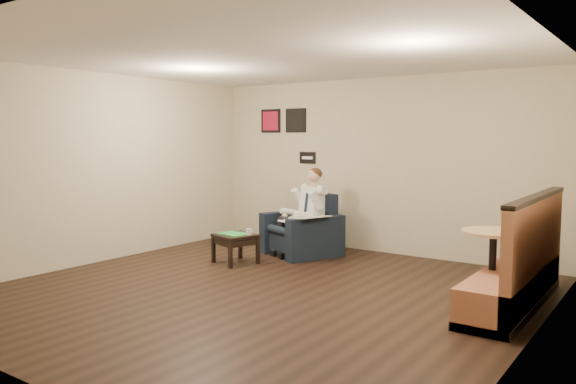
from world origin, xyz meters
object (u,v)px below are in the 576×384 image
Objects in this scene: smartphone at (246,233)px; cafe_table at (492,269)px; seated_man at (295,214)px; armchair at (301,225)px; green_folder at (233,234)px; side_table at (235,249)px; banquette at (513,251)px; coffee_mug at (248,232)px.

cafe_table is at bearing 24.44° from smartphone.
cafe_table is (3.30, -0.99, -0.23)m from seated_man.
armchair is 2.28× the size of green_folder.
cafe_table is at bearing -0.33° from side_table.
cafe_table reaches higher than side_table.
seated_man reaches higher than banquette.
green_folder is at bearing -103.96° from smartphone.
seated_man is 14.31× the size of coffee_mug.
seated_man reaches higher than cafe_table.
armchair is 3.55m from banquette.
armchair is 0.75× the size of seated_man.
banquette is at bearing 9.38° from seated_man.
coffee_mug reaches higher than smartphone.
smartphone is at bearing 177.53° from cafe_table.
green_folder is at bearing -163.22° from side_table.
green_folder is at bearing 179.82° from cafe_table.
cafe_table is (3.60, -0.16, -0.02)m from smartphone.
banquette reaches higher than side_table.
armchair reaches higher than smartphone.
armchair is 1.01m from smartphone.
armchair is 3.43m from cafe_table.
cafe_table is (-0.17, -0.17, -0.19)m from banquette.
cafe_table reaches higher than smartphone.
green_folder is 0.51× the size of cafe_table.
banquette is at bearing 44.40° from cafe_table.
coffee_mug is (0.20, 0.06, 0.26)m from side_table.
seated_man is 1.13m from side_table.
cafe_table is at bearing 3.96° from armchair.
green_folder is 4.74× the size of coffee_mug.
armchair is 1.86× the size of side_table.
side_table is 5.79× the size of coffee_mug.
side_table is 0.27m from smartphone.
seated_man is 2.47× the size of side_table.
banquette reaches higher than green_folder.
coffee_mug is (0.23, 0.07, 0.04)m from green_folder.
side_table is at bearing -89.37° from seated_man.
side_table is 3.93× the size of smartphone.
seated_man reaches higher than green_folder.
seated_man is at bearing 166.63° from banquette.
seated_man is at bearing 77.95° from coffee_mug.
side_table is (-0.39, -0.97, -0.44)m from seated_man.
armchair is at bearing 76.68° from coffee_mug.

